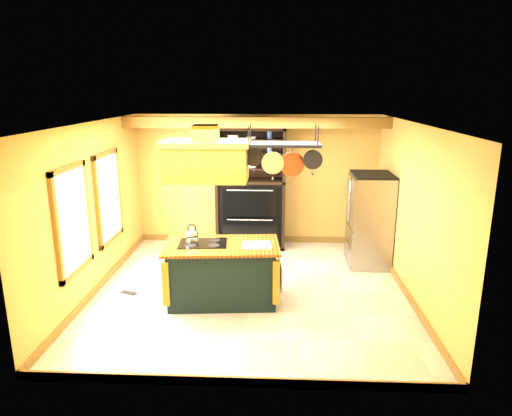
# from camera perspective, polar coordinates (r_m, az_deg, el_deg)

# --- Properties ---
(floor) EXTENTS (5.00, 5.00, 0.00)m
(floor) POSITION_cam_1_polar(r_m,az_deg,el_deg) (7.57, -0.68, -10.27)
(floor) COLOR beige
(floor) RESTS_ON ground
(ceiling) EXTENTS (5.00, 5.00, 0.00)m
(ceiling) POSITION_cam_1_polar(r_m,az_deg,el_deg) (6.88, -0.75, 10.56)
(ceiling) COLOR white
(ceiling) RESTS_ON wall_back
(wall_back) EXTENTS (5.00, 0.02, 2.70)m
(wall_back) POSITION_cam_1_polar(r_m,az_deg,el_deg) (9.54, 0.17, 3.53)
(wall_back) COLOR #B89643
(wall_back) RESTS_ON floor
(wall_front) EXTENTS (5.00, 0.02, 2.70)m
(wall_front) POSITION_cam_1_polar(r_m,az_deg,el_deg) (4.75, -2.51, -8.20)
(wall_front) COLOR #B89643
(wall_front) RESTS_ON floor
(wall_left) EXTENTS (0.02, 5.00, 2.70)m
(wall_left) POSITION_cam_1_polar(r_m,az_deg,el_deg) (7.67, -19.70, -0.11)
(wall_left) COLOR #B89643
(wall_left) RESTS_ON floor
(wall_right) EXTENTS (0.02, 5.00, 2.70)m
(wall_right) POSITION_cam_1_polar(r_m,az_deg,el_deg) (7.40, 19.00, -0.58)
(wall_right) COLOR #B89643
(wall_right) RESTS_ON floor
(ceiling_beam) EXTENTS (5.00, 0.15, 0.20)m
(ceiling_beam) POSITION_cam_1_polar(r_m,az_deg,el_deg) (8.59, -0.06, 10.64)
(ceiling_beam) COLOR olive
(ceiling_beam) RESTS_ON ceiling
(window_near) EXTENTS (0.06, 1.06, 1.56)m
(window_near) POSITION_cam_1_polar(r_m,az_deg,el_deg) (6.94, -21.91, -1.40)
(window_near) COLOR olive
(window_near) RESTS_ON wall_left
(window_far) EXTENTS (0.06, 1.06, 1.56)m
(window_far) POSITION_cam_1_polar(r_m,az_deg,el_deg) (8.19, -17.95, 1.29)
(window_far) COLOR olive
(window_far) RESTS_ON wall_left
(kitchen_island) EXTENTS (1.80, 1.10, 1.11)m
(kitchen_island) POSITION_cam_1_polar(r_m,az_deg,el_deg) (7.08, -4.25, -8.01)
(kitchen_island) COLOR black
(kitchen_island) RESTS_ON floor
(range_hood) EXTENTS (1.26, 0.71, 0.80)m
(range_hood) POSITION_cam_1_polar(r_m,az_deg,el_deg) (6.63, -6.25, 6.17)
(range_hood) COLOR #A16F28
(range_hood) RESTS_ON ceiling
(pot_rack) EXTENTS (1.12, 0.53, 0.75)m
(pot_rack) POSITION_cam_1_polar(r_m,az_deg,el_deg) (6.54, 3.40, 7.16)
(pot_rack) COLOR black
(pot_rack) RESTS_ON ceiling
(refrigerator) EXTENTS (0.73, 0.86, 1.68)m
(refrigerator) POSITION_cam_1_polar(r_m,az_deg,el_deg) (8.65, 13.95, -1.71)
(refrigerator) COLOR #93959B
(refrigerator) RESTS_ON floor
(hutch) EXTENTS (1.40, 0.63, 2.47)m
(hutch) POSITION_cam_1_polar(r_m,az_deg,el_deg) (9.38, -0.64, 0.77)
(hutch) COLOR black
(hutch) RESTS_ON floor
(floor_register) EXTENTS (0.30, 0.22, 0.01)m
(floor_register) POSITION_cam_1_polar(r_m,az_deg,el_deg) (7.76, -15.60, -10.18)
(floor_register) COLOR black
(floor_register) RESTS_ON floor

